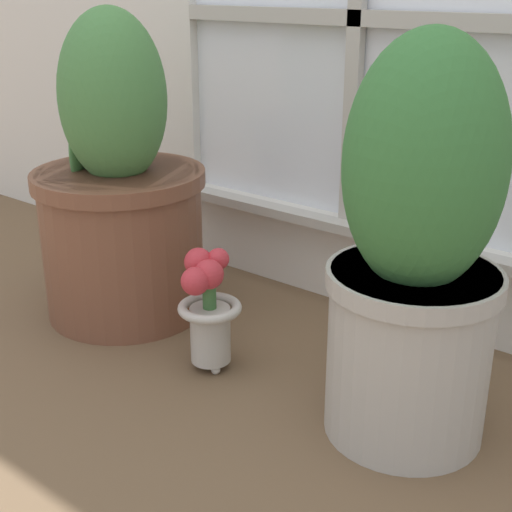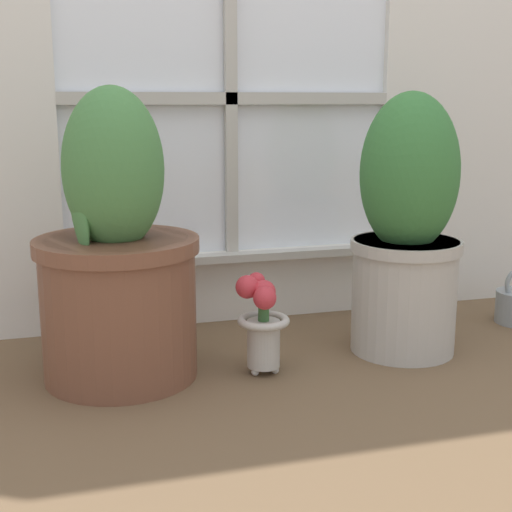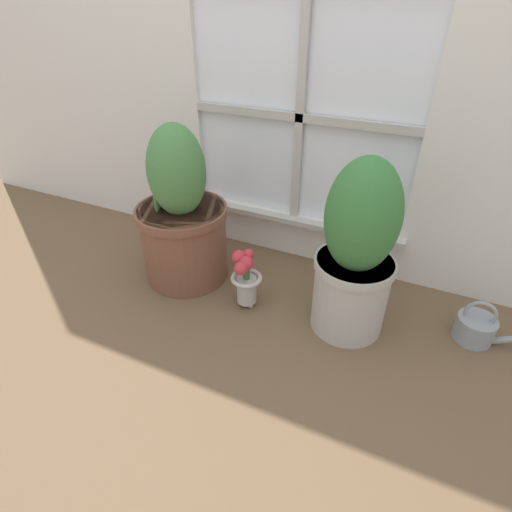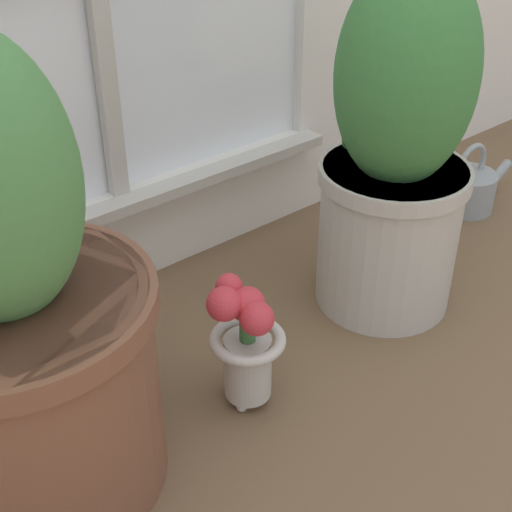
# 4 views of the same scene
# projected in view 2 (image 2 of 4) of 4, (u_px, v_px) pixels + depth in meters

# --- Properties ---
(ground_plane) EXTENTS (10.00, 10.00, 0.00)m
(ground_plane) POSITION_uv_depth(u_px,v_px,m) (291.00, 388.00, 1.73)
(ground_plane) COLOR brown
(potted_plant_left) EXTENTS (0.40, 0.40, 0.72)m
(potted_plant_left) POSITION_uv_depth(u_px,v_px,m) (117.00, 264.00, 1.75)
(potted_plant_left) COLOR brown
(potted_plant_left) RESTS_ON ground_plane
(potted_plant_right) EXTENTS (0.30, 0.30, 0.71)m
(potted_plant_right) POSITION_uv_depth(u_px,v_px,m) (407.00, 231.00, 1.93)
(potted_plant_right) COLOR #B7B2A8
(potted_plant_right) RESTS_ON ground_plane
(flower_vase) EXTENTS (0.14, 0.13, 0.26)m
(flower_vase) POSITION_uv_depth(u_px,v_px,m) (262.00, 320.00, 1.80)
(flower_vase) COLOR #BCB7AD
(flower_vase) RESTS_ON ground_plane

